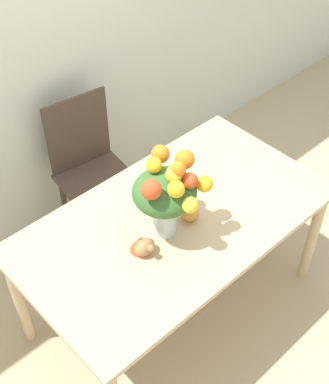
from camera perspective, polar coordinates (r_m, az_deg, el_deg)
ground_plane at (r=3.18m, az=0.90°, el=-11.84°), size 12.00×12.00×0.00m
wall_back at (r=2.97m, az=-13.99°, el=17.04°), size 8.00×0.06×2.70m
dining_table at (r=2.68m, az=1.05°, el=-4.04°), size 1.57×0.88×0.73m
flower_vase at (r=2.38m, az=0.22°, el=-0.09°), size 0.33×0.35×0.45m
pumpkin at (r=2.59m, az=2.68°, el=-2.24°), size 0.09×0.09×0.09m
turkey_figurine at (r=2.45m, az=-2.35°, el=-5.66°), size 0.10×0.14×0.09m
dining_chair_near_window at (r=3.25m, az=-7.75°, el=2.21°), size 0.47×0.47×0.95m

